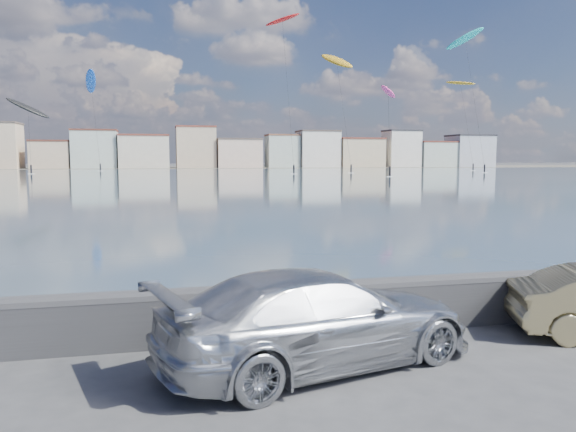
{
  "coord_description": "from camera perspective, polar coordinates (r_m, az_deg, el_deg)",
  "views": [
    {
      "loc": [
        -1.65,
        -7.44,
        3.42
      ],
      "look_at": [
        1.0,
        4.0,
        2.2
      ],
      "focal_mm": 35.0,
      "sensor_mm": 36.0,
      "label": 1
    }
  ],
  "objects": [
    {
      "name": "kitesurfer_10",
      "position": [
        130.8,
        -0.57,
        19.1
      ],
      "size": [
        8.15,
        12.8,
        35.26
      ],
      "color": "red",
      "rests_on": "ground"
    },
    {
      "name": "kitesurfer_4",
      "position": [
        146.35,
        -24.91,
        9.85
      ],
      "size": [
        9.72,
        16.82,
        17.99
      ],
      "color": "black",
      "rests_on": "ground"
    },
    {
      "name": "bay_water",
      "position": [
        99.02,
        -12.09,
        3.82
      ],
      "size": [
        500.0,
        177.0,
        0.0
      ],
      "primitive_type": "cube",
      "color": "#3B5A64",
      "rests_on": "ground"
    },
    {
      "name": "ground",
      "position": [
        8.36,
        -0.53,
        -18.23
      ],
      "size": [
        700.0,
        700.0,
        0.0
      ],
      "primitive_type": "plane",
      "color": "#333335",
      "rests_on": "ground"
    },
    {
      "name": "kitesurfer_9",
      "position": [
        150.27,
        17.55,
        16.71
      ],
      "size": [
        10.01,
        16.09,
        35.94
      ],
      "color": "#19BFBF",
      "rests_on": "ground"
    },
    {
      "name": "car_silver",
      "position": [
        9.4,
        3.1,
        -10.31
      ],
      "size": [
        5.86,
        3.63,
        1.59
      ],
      "primitive_type": "imported",
      "rotation": [
        0.0,
        0.0,
        1.85
      ],
      "color": "#B5B8BD",
      "rests_on": "ground"
    },
    {
      "name": "far_buildings",
      "position": [
        193.48,
        -12.22,
        6.57
      ],
      "size": [
        240.79,
        13.26,
        14.6
      ],
      "color": "beige",
      "rests_on": "ground"
    },
    {
      "name": "kitesurfer_7",
      "position": [
        168.91,
        -19.4,
        12.72
      ],
      "size": [
        5.92,
        18.34,
        28.21
      ],
      "color": "blue",
      "rests_on": "ground"
    },
    {
      "name": "seawall",
      "position": [
        10.66,
        -3.72,
        -9.53
      ],
      "size": [
        400.0,
        0.36,
        1.08
      ],
      "color": "#28282B",
      "rests_on": "ground"
    },
    {
      "name": "kitesurfer_16",
      "position": [
        167.14,
        17.13,
        12.64
      ],
      "size": [
        7.96,
        13.73,
        25.03
      ],
      "color": "#BF8C19",
      "rests_on": "ground"
    },
    {
      "name": "kitesurfer_13",
      "position": [
        140.76,
        4.97,
        15.34
      ],
      "size": [
        7.71,
        17.16,
        29.81
      ],
      "color": "#BF8C19",
      "rests_on": "ground"
    },
    {
      "name": "far_shore_strip",
      "position": [
        207.48,
        -12.61,
        4.85
      ],
      "size": [
        500.0,
        60.0,
        0.0
      ],
      "primitive_type": "cube",
      "color": "#4C473D",
      "rests_on": "ground"
    },
    {
      "name": "kitesurfer_12",
      "position": [
        112.84,
        10.15,
        12.18
      ],
      "size": [
        7.05,
        12.6,
        17.67
      ],
      "color": "#E5338C",
      "rests_on": "ground"
    }
  ]
}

